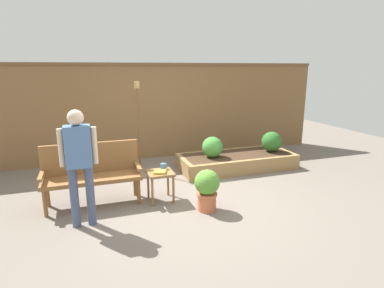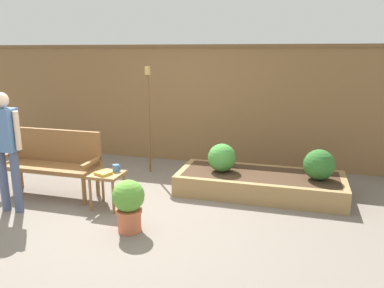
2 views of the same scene
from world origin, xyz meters
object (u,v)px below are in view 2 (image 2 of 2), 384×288
at_px(person_by_bench, 5,142).
at_px(garden_bench, 53,158).
at_px(book_on_table, 103,173).
at_px(side_table, 107,179).
at_px(potted_boxwood, 129,203).
at_px(shrub_near_bench, 222,158).
at_px(tiki_torch, 149,102).
at_px(shrub_far_corner, 319,165).
at_px(cup_on_table, 116,168).

bearing_deg(person_by_bench, garden_bench, 78.50).
height_order(book_on_table, person_by_bench, person_by_bench).
xyz_separation_m(garden_bench, book_on_table, (0.99, -0.32, -0.05)).
distance_m(garden_bench, side_table, 1.05).
xyz_separation_m(book_on_table, potted_boxwood, (0.59, -0.49, -0.15)).
bearing_deg(potted_boxwood, shrub_near_bench, 64.96).
bearing_deg(tiki_torch, shrub_far_corner, -11.23).
height_order(side_table, tiki_torch, tiki_torch).
xyz_separation_m(side_table, potted_boxwood, (0.57, -0.55, -0.05)).
bearing_deg(person_by_bench, shrub_near_bench, 31.41).
distance_m(garden_bench, cup_on_table, 1.10).
bearing_deg(person_by_bench, shrub_far_corner, 21.45).
bearing_deg(cup_on_table, tiki_torch, 95.01).
bearing_deg(shrub_near_bench, side_table, -141.22).
bearing_deg(garden_bench, potted_boxwood, -27.23).
bearing_deg(shrub_near_bench, potted_boxwood, -115.04).
bearing_deg(side_table, tiki_torch, 91.80).
bearing_deg(shrub_near_bench, garden_bench, -161.00).
bearing_deg(shrub_far_corner, shrub_near_bench, 180.00).
xyz_separation_m(garden_bench, potted_boxwood, (1.58, -0.81, -0.19)).
bearing_deg(book_on_table, potted_boxwood, -19.41).
bearing_deg(book_on_table, shrub_near_bench, 60.59).
xyz_separation_m(side_table, shrub_far_corner, (2.69, 1.06, 0.12)).
distance_m(potted_boxwood, person_by_bench, 1.82).
bearing_deg(person_by_bench, book_on_table, 18.98).
height_order(book_on_table, potted_boxwood, potted_boxwood).
relative_size(book_on_table, shrub_far_corner, 0.42).
xyz_separation_m(shrub_near_bench, shrub_far_corner, (1.37, -0.00, 0.01)).
distance_m(book_on_table, potted_boxwood, 0.78).
relative_size(shrub_near_bench, shrub_far_corner, 0.97).
distance_m(shrub_near_bench, tiki_torch, 1.64).
bearing_deg(tiki_torch, book_on_table, -88.90).
bearing_deg(potted_boxwood, side_table, 135.79).
relative_size(tiki_torch, person_by_bench, 1.15).
bearing_deg(side_table, shrub_far_corner, 21.52).
height_order(garden_bench, cup_on_table, garden_bench).
relative_size(side_table, shrub_near_bench, 1.15).
distance_m(garden_bench, tiki_torch, 1.79).
relative_size(garden_bench, shrub_near_bench, 3.45).
distance_m(garden_bench, shrub_far_corner, 3.79).
distance_m(book_on_table, tiki_torch, 1.82).
relative_size(cup_on_table, person_by_bench, 0.08).
xyz_separation_m(potted_boxwood, shrub_far_corner, (2.13, 1.61, 0.16)).
bearing_deg(side_table, garden_bench, 165.59).
bearing_deg(person_by_bench, cup_on_table, 24.43).
distance_m(side_table, book_on_table, 0.12).
height_order(side_table, person_by_bench, person_by_bench).
xyz_separation_m(cup_on_table, shrub_far_corner, (2.61, 0.95, -0.01)).
xyz_separation_m(garden_bench, cup_on_table, (1.09, -0.15, -0.02)).
bearing_deg(tiki_torch, person_by_bench, -118.21).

